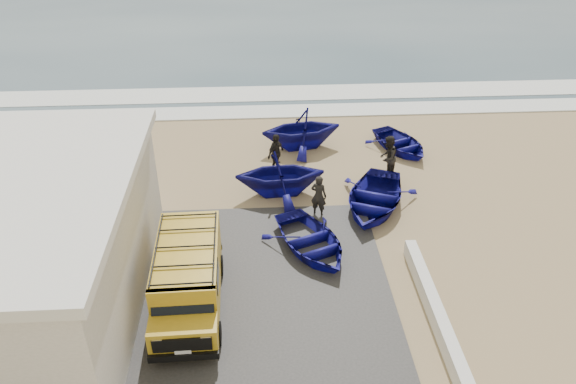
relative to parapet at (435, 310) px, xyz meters
name	(u,v)px	position (x,y,z in m)	size (l,w,h in m)	color
ground	(260,259)	(-5.00, 3.00, -0.28)	(160.00, 160.00, 0.00)	tan
slab	(194,302)	(-7.00, 1.00, -0.25)	(12.00, 10.00, 0.05)	#393734
surf_line	(256,112)	(-5.00, 15.00, -0.25)	(180.00, 1.60, 0.06)	white
surf_wash	(256,94)	(-5.00, 17.50, -0.26)	(180.00, 2.20, 0.04)	white
parapet	(435,310)	(0.00, 0.00, 0.00)	(0.35, 6.00, 0.55)	silver
van	(188,276)	(-7.10, 0.98, 0.80)	(1.98, 4.69, 1.99)	gold
boat_near_left	(311,241)	(-3.28, 3.36, 0.10)	(2.61, 3.65, 0.76)	navy
boat_near_right	(374,198)	(-0.67, 5.85, 0.15)	(2.94, 4.12, 0.85)	navy
boat_mid_left	(280,174)	(-4.14, 7.05, 0.63)	(2.97, 3.45, 1.82)	navy
boat_mid_right	(400,143)	(1.40, 10.46, 0.06)	(2.33, 3.26, 0.68)	navy
boat_far_left	(301,128)	(-3.01, 10.98, 0.66)	(3.07, 3.56, 1.87)	navy
fisherman_front	(319,196)	(-2.80, 5.50, 0.55)	(0.60, 0.39, 1.64)	black
fisherman_middle	(388,158)	(0.28, 8.07, 0.65)	(0.90, 0.70, 1.85)	black
fisherman_back	(276,154)	(-4.23, 8.79, 0.59)	(1.01, 0.42, 1.73)	black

